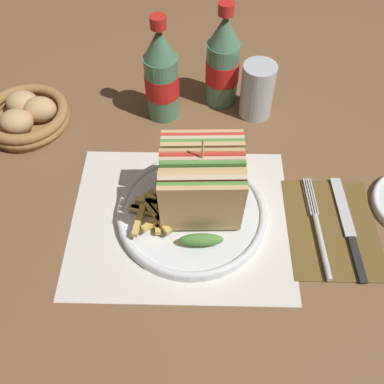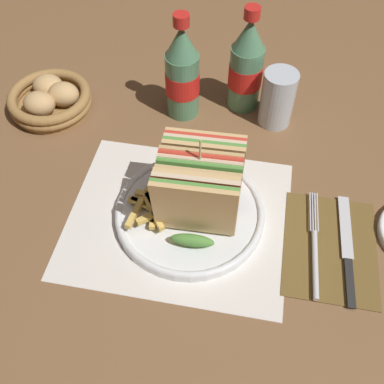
# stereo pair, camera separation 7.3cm
# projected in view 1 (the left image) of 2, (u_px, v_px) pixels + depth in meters

# --- Properties ---
(ground_plane) EXTENTS (4.00, 4.00, 0.00)m
(ground_plane) POSITION_uv_depth(u_px,v_px,m) (208.00, 230.00, 0.74)
(ground_plane) COLOR brown
(placemat) EXTENTS (0.36, 0.30, 0.00)m
(placemat) POSITION_uv_depth(u_px,v_px,m) (181.00, 219.00, 0.75)
(placemat) COLOR silver
(placemat) RESTS_ON ground_plane
(plate_main) EXTENTS (0.25, 0.25, 0.02)m
(plate_main) POSITION_uv_depth(u_px,v_px,m) (192.00, 213.00, 0.74)
(plate_main) COLOR white
(plate_main) RESTS_ON ground_plane
(club_sandwich) EXTENTS (0.13, 0.16, 0.16)m
(club_sandwich) POSITION_uv_depth(u_px,v_px,m) (202.00, 185.00, 0.69)
(club_sandwich) COLOR tan
(club_sandwich) RESTS_ON plate_main
(fries_pile) EXTENTS (0.12, 0.09, 0.02)m
(fries_pile) POSITION_uv_depth(u_px,v_px,m) (160.00, 211.00, 0.72)
(fries_pile) COLOR #E0B756
(fries_pile) RESTS_ON plate_main
(ketchup_blob) EXTENTS (0.04, 0.04, 0.02)m
(ketchup_blob) POSITION_uv_depth(u_px,v_px,m) (165.00, 201.00, 0.74)
(ketchup_blob) COLOR maroon
(ketchup_blob) RESTS_ON plate_main
(napkin) EXTENTS (0.15, 0.20, 0.00)m
(napkin) POSITION_uv_depth(u_px,v_px,m) (332.00, 227.00, 0.74)
(napkin) COLOR brown
(napkin) RESTS_ON ground_plane
(fork) EXTENTS (0.02, 0.20, 0.01)m
(fork) POSITION_uv_depth(u_px,v_px,m) (319.00, 235.00, 0.72)
(fork) COLOR silver
(fork) RESTS_ON napkin
(knife) EXTENTS (0.02, 0.20, 0.00)m
(knife) POSITION_uv_depth(u_px,v_px,m) (349.00, 228.00, 0.73)
(knife) COLOR black
(knife) RESTS_ON napkin
(coke_bottle_near) EXTENTS (0.07, 0.07, 0.21)m
(coke_bottle_near) POSITION_uv_depth(u_px,v_px,m) (162.00, 76.00, 0.84)
(coke_bottle_near) COLOR #4C7F5B
(coke_bottle_near) RESTS_ON ground_plane
(coke_bottle_far) EXTENTS (0.07, 0.07, 0.21)m
(coke_bottle_far) POSITION_uv_depth(u_px,v_px,m) (223.00, 62.00, 0.87)
(coke_bottle_far) COLOR #4C7F5B
(coke_bottle_far) RESTS_ON ground_plane
(glass_near) EXTENTS (0.06, 0.06, 0.11)m
(glass_near) POSITION_uv_depth(u_px,v_px,m) (257.00, 91.00, 0.87)
(glass_near) COLOR silver
(glass_near) RESTS_ON ground_plane
(bread_basket) EXTENTS (0.16, 0.16, 0.06)m
(bread_basket) POSITION_uv_depth(u_px,v_px,m) (27.00, 116.00, 0.87)
(bread_basket) COLOR olive
(bread_basket) RESTS_ON ground_plane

